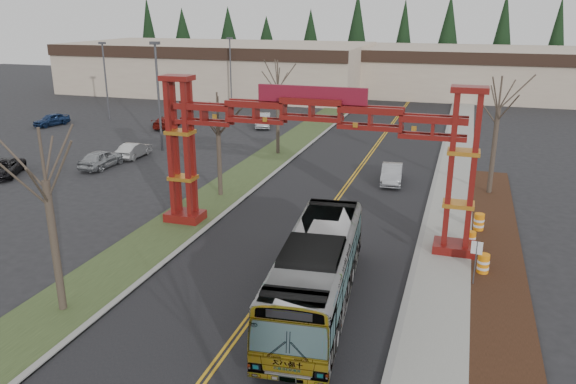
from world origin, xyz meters
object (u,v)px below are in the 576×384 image
at_px(bare_tree_median_mid, 218,123).
at_px(transit_bus, 317,272).
at_px(parked_car_near_b, 134,150).
at_px(light_pole_mid, 105,76).
at_px(retail_building_west, 219,67).
at_px(parked_car_near_a, 101,159).
at_px(parked_car_far_a, 263,120).
at_px(retail_building_east, 484,72).
at_px(parked_car_mid_a, 167,122).
at_px(parked_car_near_c, 4,168).
at_px(parked_car_mid_b, 51,120).
at_px(silver_sedan, 392,174).
at_px(barrel_south, 483,264).
at_px(barrel_mid, 471,240).
at_px(bare_tree_right_far, 498,109).
at_px(light_pole_far, 230,66).
at_px(barrel_north, 479,223).
at_px(bare_tree_median_far, 278,85).
at_px(street_sign, 476,254).
at_px(gateway_arch, 311,134).
at_px(light_pole_near, 158,89).
at_px(bare_tree_median_near, 46,182).

bearing_deg(bare_tree_median_mid, transit_bus, -51.17).
bearing_deg(parked_car_near_b, light_pole_mid, -51.22).
xyz_separation_m(retail_building_west, transit_bus, (32.41, -61.62, -2.10)).
height_order(parked_car_near_a, parked_car_near_b, parked_car_near_a).
distance_m(parked_car_far_a, bare_tree_median_mid, 24.66).
xyz_separation_m(retail_building_east, parked_car_mid_a, (-33.45, -36.72, -2.87)).
height_order(parked_car_near_c, parked_car_mid_b, parked_car_mid_b).
height_order(silver_sedan, barrel_south, silver_sedan).
distance_m(retail_building_east, barrel_mid, 61.01).
height_order(bare_tree_right_far, light_pole_mid, light_pole_mid).
bearing_deg(parked_car_near_a, parked_car_near_b, -99.67).
relative_size(retail_building_west, barrel_mid, 47.86).
relative_size(parked_car_near_c, bare_tree_median_mid, 0.64).
distance_m(retail_building_west, light_pole_far, 13.90).
distance_m(silver_sedan, light_pole_far, 40.00).
bearing_deg(light_pole_far, barrel_north, -50.02).
xyz_separation_m(transit_bus, barrel_mid, (6.42, 8.70, -1.19)).
distance_m(bare_tree_median_far, street_sign, 27.73).
xyz_separation_m(parked_car_near_b, light_pole_far, (-3.24, 29.28, 4.51)).
height_order(parked_car_near_a, street_sign, street_sign).
bearing_deg(retail_building_east, parked_car_near_c, -122.19).
xyz_separation_m(gateway_arch, barrel_mid, (8.83, 1.03, -5.50)).
distance_m(transit_bus, light_pole_near, 31.90).
relative_size(silver_sedan, street_sign, 1.89).
bearing_deg(bare_tree_median_far, transit_bus, -67.81).
height_order(parked_car_mid_a, parked_car_mid_b, parked_car_mid_b).
bearing_deg(parked_car_far_a, barrel_north, -66.40).
bearing_deg(retail_building_west, light_pole_near, -73.48).
distance_m(retail_building_west, parked_car_near_c, 49.69).
height_order(silver_sedan, parked_car_mid_b, silver_sedan).
distance_m(light_pole_far, barrel_mid, 52.11).
bearing_deg(bare_tree_median_near, light_pole_far, 105.62).
xyz_separation_m(retail_building_west, street_sign, (39.00, -57.52, -2.13)).
xyz_separation_m(bare_tree_right_far, barrel_mid, (-1.17, -10.39, -5.54)).
distance_m(transit_bus, parked_car_far_a, 39.89).
xyz_separation_m(street_sign, barrel_mid, (-0.17, 4.60, -1.15)).
xyz_separation_m(transit_bus, barrel_south, (7.02, 5.50, -1.12)).
bearing_deg(retail_building_east, gateway_arch, -99.17).
relative_size(silver_sedan, bare_tree_median_far, 0.51).
relative_size(parked_car_mid_a, bare_tree_median_far, 0.53).
distance_m(gateway_arch, silver_sedan, 13.43).
height_order(transit_bus, barrel_north, transit_bus).
xyz_separation_m(parked_car_mid_b, bare_tree_median_far, (28.43, -4.53, 5.50)).
distance_m(parked_car_near_c, light_pole_far, 37.97).
relative_size(parked_car_mid_a, bare_tree_median_near, 0.55).
xyz_separation_m(light_pole_far, barrel_north, (32.18, -38.39, -4.62)).
relative_size(retail_building_west, parked_car_mid_a, 10.41).
xyz_separation_m(parked_car_near_c, light_pole_mid, (-6.10, 22.74, 4.54)).
relative_size(light_pole_far, barrel_north, 8.03).
bearing_deg(retail_building_east, silver_sedan, -97.93).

